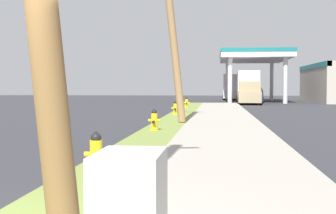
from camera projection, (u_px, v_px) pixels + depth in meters
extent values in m
cylinder|color=yellow|center=(96.00, 172.00, 8.30)|extent=(0.29, 0.29, 0.06)
cylinder|color=yellow|center=(96.00, 157.00, 8.29)|extent=(0.22, 0.22, 0.60)
sphere|color=black|center=(96.00, 138.00, 8.27)|extent=(0.19, 0.19, 0.19)
cylinder|color=black|center=(96.00, 133.00, 8.27)|extent=(0.06, 0.06, 0.05)
cylinder|color=yellow|center=(87.00, 154.00, 8.30)|extent=(0.10, 0.09, 0.09)
cylinder|color=yellow|center=(105.00, 154.00, 8.27)|extent=(0.10, 0.09, 0.09)
cylinder|color=black|center=(94.00, 159.00, 8.12)|extent=(0.11, 0.12, 0.11)
cylinder|color=yellow|center=(154.00, 129.00, 16.53)|extent=(0.29, 0.29, 0.06)
cylinder|color=yellow|center=(154.00, 122.00, 16.52)|extent=(0.22, 0.22, 0.60)
sphere|color=black|center=(154.00, 112.00, 16.51)|extent=(0.19, 0.19, 0.19)
cylinder|color=black|center=(154.00, 110.00, 16.50)|extent=(0.06, 0.06, 0.05)
cylinder|color=yellow|center=(150.00, 120.00, 16.54)|extent=(0.10, 0.09, 0.09)
cylinder|color=yellow|center=(159.00, 120.00, 16.50)|extent=(0.10, 0.09, 0.09)
cylinder|color=black|center=(154.00, 122.00, 16.35)|extent=(0.11, 0.12, 0.11)
cylinder|color=yellow|center=(175.00, 114.00, 25.75)|extent=(0.29, 0.29, 0.06)
cylinder|color=yellow|center=(175.00, 109.00, 25.74)|extent=(0.22, 0.22, 0.60)
sphere|color=black|center=(175.00, 103.00, 25.72)|extent=(0.19, 0.19, 0.19)
cylinder|color=black|center=(175.00, 101.00, 25.72)|extent=(0.06, 0.06, 0.05)
cylinder|color=yellow|center=(172.00, 108.00, 25.75)|extent=(0.10, 0.09, 0.09)
cylinder|color=yellow|center=(178.00, 108.00, 25.72)|extent=(0.10, 0.09, 0.09)
cylinder|color=black|center=(175.00, 109.00, 25.57)|extent=(0.11, 0.12, 0.11)
cylinder|color=yellow|center=(187.00, 107.00, 34.39)|extent=(0.29, 0.29, 0.06)
cylinder|color=yellow|center=(187.00, 103.00, 34.38)|extent=(0.22, 0.22, 0.60)
sphere|color=black|center=(187.00, 99.00, 34.37)|extent=(0.19, 0.19, 0.19)
cylinder|color=black|center=(187.00, 98.00, 34.36)|extent=(0.06, 0.06, 0.05)
cylinder|color=yellow|center=(184.00, 103.00, 34.40)|extent=(0.10, 0.09, 0.09)
cylinder|color=yellow|center=(189.00, 103.00, 34.36)|extent=(0.10, 0.09, 0.09)
cylinder|color=black|center=(186.00, 103.00, 34.21)|extent=(0.11, 0.12, 0.11)
cylinder|color=#937047|center=(171.00, 17.00, 20.14)|extent=(1.45, 0.96, 9.04)
cylinder|color=silver|center=(230.00, 80.00, 45.52)|extent=(0.44, 0.44, 4.46)
cylinder|color=silver|center=(285.00, 80.00, 44.98)|extent=(0.44, 0.44, 4.46)
cylinder|color=silver|center=(227.00, 82.00, 56.79)|extent=(0.44, 0.44, 4.46)
cylinder|color=silver|center=(272.00, 82.00, 56.24)|extent=(0.44, 0.44, 4.46)
cube|color=white|center=(253.00, 58.00, 50.77)|extent=(7.07, 13.14, 0.50)
cube|color=#197A7F|center=(253.00, 54.00, 50.75)|extent=(7.17, 13.24, 0.36)
cube|color=#47474C|center=(257.00, 95.00, 45.31)|extent=(0.70, 1.10, 1.60)
cube|color=#47474C|center=(249.00, 93.00, 56.58)|extent=(0.70, 1.10, 1.60)
cube|color=#B7AD9E|center=(336.00, 83.00, 49.99)|extent=(5.09, 14.20, 4.02)
cube|color=#197A7F|center=(314.00, 67.00, 50.15)|extent=(0.50, 14.20, 0.50)
cube|color=navy|center=(253.00, 97.00, 47.51)|extent=(1.92, 4.54, 0.85)
cube|color=navy|center=(253.00, 90.00, 47.25)|extent=(1.64, 2.06, 0.56)
cylinder|color=black|center=(243.00, 99.00, 49.31)|extent=(0.23, 0.60, 0.60)
cylinder|color=black|center=(260.00, 99.00, 49.10)|extent=(0.23, 0.60, 0.60)
cylinder|color=black|center=(245.00, 100.00, 45.94)|extent=(0.23, 0.60, 0.60)
cylinder|color=black|center=(262.00, 100.00, 45.73)|extent=(0.23, 0.60, 0.60)
cube|color=red|center=(251.00, 95.00, 50.73)|extent=(2.05, 5.42, 1.00)
cube|color=red|center=(251.00, 87.00, 51.66)|extent=(1.86, 2.07, 0.76)
cube|color=red|center=(252.00, 89.00, 49.53)|extent=(1.91, 2.94, 0.24)
cylinder|color=black|center=(242.00, 98.00, 52.99)|extent=(0.23, 0.76, 0.76)
cylinder|color=black|center=(259.00, 98.00, 52.77)|extent=(0.23, 0.76, 0.76)
cylinder|color=black|center=(243.00, 99.00, 48.72)|extent=(0.23, 0.76, 0.76)
cylinder|color=black|center=(262.00, 99.00, 48.51)|extent=(0.23, 0.76, 0.76)
cube|color=white|center=(232.00, 94.00, 58.59)|extent=(2.22, 6.46, 1.00)
cube|color=white|center=(232.00, 82.00, 57.76)|extent=(2.09, 4.03, 1.90)
cube|color=white|center=(232.00, 86.00, 60.57)|extent=(1.91, 2.11, 0.90)
cylinder|color=black|center=(224.00, 96.00, 61.35)|extent=(0.25, 0.77, 0.76)
cylinder|color=black|center=(239.00, 96.00, 61.09)|extent=(0.25, 0.77, 0.76)
cylinder|color=black|center=(224.00, 97.00, 56.11)|extent=(0.25, 0.77, 0.76)
cylinder|color=black|center=(240.00, 97.00, 55.85)|extent=(0.25, 0.77, 0.76)
cube|color=tan|center=(248.00, 96.00, 43.86)|extent=(2.13, 6.44, 1.00)
cube|color=white|center=(248.00, 81.00, 44.56)|extent=(2.04, 4.01, 1.90)
cube|color=tan|center=(250.00, 86.00, 41.79)|extent=(1.88, 2.09, 0.90)
cylinder|color=black|center=(261.00, 101.00, 41.13)|extent=(0.24, 0.76, 0.76)
cylinder|color=black|center=(239.00, 101.00, 41.37)|extent=(0.24, 0.76, 0.76)
cylinder|color=black|center=(257.00, 99.00, 46.39)|extent=(0.24, 0.76, 0.76)
cylinder|color=black|center=(238.00, 99.00, 46.62)|extent=(0.24, 0.76, 0.76)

